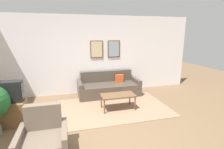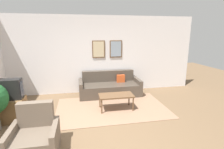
# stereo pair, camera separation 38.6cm
# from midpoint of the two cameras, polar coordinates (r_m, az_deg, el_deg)

# --- Properties ---
(ground_plane) EXTENTS (16.00, 16.00, 0.00)m
(ground_plane) POSITION_cam_midpoint_polar(r_m,az_deg,el_deg) (3.91, -3.20, -19.14)
(ground_plane) COLOR brown
(area_rug) EXTENTS (3.10, 1.96, 0.01)m
(area_rug) POSITION_cam_midpoint_polar(r_m,az_deg,el_deg) (5.11, 2.11, -10.81)
(area_rug) COLOR #937056
(area_rug) RESTS_ON ground_plane
(wall_back) EXTENTS (8.00, 0.09, 2.70)m
(wall_back) POSITION_cam_midpoint_polar(r_m,az_deg,el_deg) (6.19, -6.87, 6.34)
(wall_back) COLOR silver
(wall_back) RESTS_ON ground_plane
(couch) EXTENTS (2.08, 0.90, 0.80)m
(couch) POSITION_cam_midpoint_polar(r_m,az_deg,el_deg) (6.07, 1.03, -4.09)
(couch) COLOR #4C4238
(couch) RESTS_ON ground_plane
(coffee_table) EXTENTS (0.95, 0.48, 0.44)m
(coffee_table) POSITION_cam_midpoint_polar(r_m,az_deg,el_deg) (4.88, 3.65, -7.10)
(coffee_table) COLOR brown
(coffee_table) RESTS_ON ground_plane
(tv_stand) EXTENTS (0.72, 0.51, 0.56)m
(tv_stand) POSITION_cam_midpoint_polar(r_m,az_deg,el_deg) (4.90, -28.63, -10.14)
(tv_stand) COLOR brown
(tv_stand) RESTS_ON ground_plane
(tv) EXTENTS (0.69, 0.28, 0.49)m
(tv) POSITION_cam_midpoint_polar(r_m,az_deg,el_deg) (4.73, -29.30, -4.30)
(tv) COLOR black
(tv) RESTS_ON tv_stand
(armchair) EXTENTS (0.80, 0.76, 0.88)m
(armchair) POSITION_cam_midpoint_polar(r_m,az_deg,el_deg) (3.45, -20.88, -19.22)
(armchair) COLOR #6B5B4C
(armchair) RESTS_ON ground_plane
(potted_plant_by_window) EXTENTS (0.43, 0.43, 0.72)m
(potted_plant_by_window) POSITION_cam_midpoint_polar(r_m,az_deg,el_deg) (5.08, -30.19, -7.70)
(potted_plant_by_window) COLOR beige
(potted_plant_by_window) RESTS_ON ground_plane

